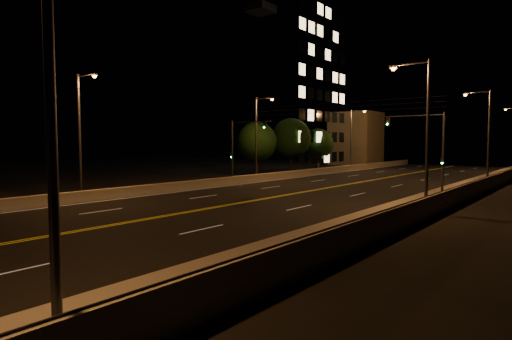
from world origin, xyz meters
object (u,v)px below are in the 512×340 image
Objects in this scene: streetlight_2 at (486,132)px; tree_1 at (291,138)px; streetlight_1 at (423,126)px; traffic_signal_right at (430,145)px; building_tower at (260,91)px; traffic_signal_left at (239,144)px; tree_0 at (257,142)px; streetlight_0 at (43,90)px; tree_2 at (318,144)px; streetlight_4 at (81,128)px; streetlight_6 at (352,135)px; streetlight_5 at (258,133)px.

streetlight_2 reaches higher than tree_1.
streetlight_1 is 1.42× the size of traffic_signal_right.
traffic_signal_left is at bearing -56.61° from building_tower.
streetlight_0 is at bearing -56.71° from tree_0.
streetlight_1 is 1.42× the size of traffic_signal_left.
streetlight_2 is (0.00, 19.25, 0.00)m from streetlight_1.
tree_0 is (-25.85, 39.37, -1.00)m from streetlight_0.
traffic_signal_left is 0.95× the size of tree_0.
tree_2 is (0.60, 14.54, -0.33)m from tree_0.
streetlight_4 reaches higher than tree_2.
traffic_signal_right is 1.03× the size of tree_2.
streetlight_2 is 1.00× the size of streetlight_6.
streetlight_0 is 42.14m from streetlight_2.
streetlight_0 is at bearing -57.75° from streetlight_5.
tree_0 is (-4.39, 26.47, -1.00)m from streetlight_4.
building_tower is at bearing -160.66° from streetlight_6.
streetlight_4 is 43.18m from building_tower.
streetlight_1 reaches higher than tree_2.
streetlight_5 is at bearing -79.19° from tree_2.
streetlight_0 is 61.80m from streetlight_6.
building_tower is (-35.82, 52.92, 7.48)m from streetlight_0.
streetlight_6 is at bearing 125.04° from traffic_signal_right.
streetlight_0 is 1.34× the size of tree_0.
traffic_signal_left is at bearing 180.00° from traffic_signal_right.
tree_2 is at bearing 87.66° from tree_0.
streetlight_5 is (-21.45, 11.11, 0.00)m from streetlight_1.
streetlight_4 is 0.35× the size of building_tower.
streetlight_5 and streetlight_6 have the same top height.
streetlight_2 is 1.34× the size of tree_0.
traffic_signal_left is (1.08, -28.48, -1.25)m from streetlight_6.
building_tower is 3.44× the size of tree_1.
streetlight_1 and streetlight_5 have the same top height.
tree_1 is (-26.23, 24.98, -0.46)m from streetlight_1.
streetlight_2 is 1.00× the size of streetlight_5.
building_tower is 13.43m from tree_1.
streetlight_6 is 28.53m from traffic_signal_left.
streetlight_6 is at bearing 121.46° from streetlight_1.
building_tower is at bearing 152.26° from tree_1.
streetlight_2 is 1.19× the size of tree_1.
streetlight_6 is 16.97m from building_tower.
streetlight_0 reaches higher than tree_2.
streetlight_2 is 1.42× the size of traffic_signal_left.
tree_0 is (-25.85, 16.47, -1.00)m from streetlight_1.
streetlight_6 is 19.13m from tree_0.
tree_1 is 1.21× the size of tree_2.
tree_0 is at bearing -103.30° from streetlight_6.
traffic_signal_left is at bearing -87.83° from streetlight_6.
traffic_signal_left is 11.30m from tree_0.
building_tower is 18.84m from tree_0.
streetlight_1 is at bearing -50.85° from tree_2.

